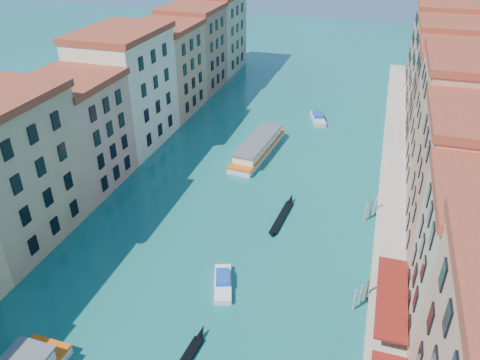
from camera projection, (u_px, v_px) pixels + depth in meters
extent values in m
cube|color=tan|center=(4.00, 175.00, 58.86)|extent=(12.00, 17.00, 19.00)
cube|color=tan|center=(77.00, 135.00, 72.31)|extent=(12.00, 14.00, 16.50)
cube|color=brown|center=(66.00, 80.00, 67.92)|extent=(12.80, 14.40, 1.00)
cube|color=beige|center=(126.00, 91.00, 84.67)|extent=(12.00, 18.00, 20.00)
cube|color=brown|center=(119.00, 32.00, 79.41)|extent=(12.80, 18.40, 1.00)
cube|color=tan|center=(166.00, 71.00, 99.36)|extent=(12.00, 16.00, 17.50)
cube|color=brown|center=(163.00, 26.00, 94.72)|extent=(12.80, 16.40, 1.00)
cube|color=#9E7155|center=(194.00, 50.00, 111.94)|extent=(12.00, 15.00, 18.50)
cube|color=brown|center=(192.00, 8.00, 107.04)|extent=(12.80, 15.40, 1.00)
cube|color=tan|center=(216.00, 35.00, 125.05)|extent=(12.00, 17.00, 19.00)
cube|color=#BE7459|center=(469.00, 189.00, 56.96)|extent=(12.00, 16.00, 18.00)
cube|color=tan|center=(458.00, 128.00, 70.52)|extent=(12.00, 18.00, 20.00)
cube|color=brown|center=(476.00, 58.00, 65.25)|extent=(12.80, 18.40, 1.00)
cube|color=#925144|center=(448.00, 99.00, 84.80)|extent=(12.00, 15.00, 17.50)
cube|color=brown|center=(460.00, 48.00, 80.16)|extent=(12.80, 15.40, 1.00)
cube|color=tan|center=(443.00, 72.00, 97.37)|extent=(12.00, 16.00, 18.50)
cube|color=brown|center=(453.00, 23.00, 92.48)|extent=(12.80, 16.40, 1.00)
cube|color=#C07859|center=(438.00, 50.00, 110.77)|extent=(12.00, 17.00, 19.50)
cube|color=brown|center=(448.00, 4.00, 105.63)|extent=(12.80, 17.40, 1.00)
cube|color=#A69886|center=(392.00, 193.00, 72.35)|extent=(4.00, 140.00, 1.00)
cube|color=maroon|center=(392.00, 296.00, 49.53)|extent=(3.20, 12.60, 0.25)
cylinder|color=#5A5A5C|center=(374.00, 333.00, 47.16)|extent=(0.12, 0.12, 3.00)
cylinder|color=#5A5A5C|center=(378.00, 279.00, 54.11)|extent=(0.12, 0.12, 3.00)
cylinder|color=brown|center=(355.00, 301.00, 51.32)|extent=(0.24, 0.24, 3.20)
cylinder|color=brown|center=(361.00, 296.00, 52.00)|extent=(0.24, 0.24, 3.20)
cylinder|color=brown|center=(367.00, 291.00, 52.67)|extent=(0.24, 0.24, 3.20)
cylinder|color=brown|center=(366.00, 213.00, 66.21)|extent=(0.24, 0.24, 3.20)
cylinder|color=brown|center=(371.00, 210.00, 66.89)|extent=(0.24, 0.24, 3.20)
cylinder|color=brown|center=(375.00, 207.00, 67.56)|extent=(0.24, 0.24, 3.20)
cube|color=silver|center=(258.00, 150.00, 85.05)|extent=(5.99, 18.92, 1.12)
cube|color=white|center=(258.00, 144.00, 84.45)|extent=(5.16, 15.17, 1.49)
cube|color=#5A5A5C|center=(258.00, 140.00, 84.00)|extent=(5.48, 15.66, 0.23)
cube|color=#E45B0D|center=(258.00, 148.00, 84.80)|extent=(6.04, 18.92, 0.23)
cone|color=black|center=(201.00, 333.00, 48.42)|extent=(1.00, 1.92, 1.55)
cube|color=black|center=(282.00, 217.00, 67.14)|extent=(1.73, 8.53, 0.42)
cone|color=black|center=(291.00, 199.00, 70.74)|extent=(1.00, 1.95, 1.58)
cone|color=black|center=(271.00, 234.00, 63.22)|extent=(0.97, 1.63, 1.39)
cube|color=white|center=(223.00, 284.00, 55.00)|extent=(3.84, 6.54, 0.71)
cube|color=#1646B5|center=(223.00, 277.00, 55.07)|extent=(2.37, 3.04, 0.62)
cube|color=silver|center=(318.00, 119.00, 98.18)|extent=(4.34, 7.58, 0.83)
cube|color=#1646B5|center=(318.00, 115.00, 98.26)|extent=(2.70, 3.51, 0.72)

